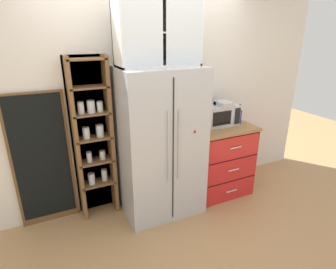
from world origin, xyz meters
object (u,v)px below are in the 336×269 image
at_px(coffee_maker, 222,113).
at_px(chalkboard_menu, 42,161).
at_px(bottle_cobalt, 239,115).
at_px(refrigerator, 160,143).
at_px(microwave, 218,114).
at_px(mug_charcoal, 199,124).

height_order(coffee_maker, chalkboard_menu, chalkboard_menu).
distance_m(coffee_maker, bottle_cobalt, 0.26).
relative_size(refrigerator, microwave, 3.89).
xyz_separation_m(mug_charcoal, bottle_cobalt, (0.56, -0.05, 0.06)).
distance_m(refrigerator, mug_charcoal, 0.57).
bearing_deg(microwave, bottle_cobalt, -14.05).
bearing_deg(microwave, refrigerator, -174.67).
bearing_deg(refrigerator, mug_charcoal, 6.29).
height_order(bottle_cobalt, chalkboard_menu, chalkboard_menu).
distance_m(refrigerator, chalkboard_menu, 1.29).
height_order(microwave, coffee_maker, coffee_maker).
xyz_separation_m(refrigerator, chalkboard_menu, (-1.24, 0.31, -0.10)).
bearing_deg(chalkboard_menu, coffee_maker, -7.41).
xyz_separation_m(microwave, chalkboard_menu, (-2.09, 0.23, -0.32)).
xyz_separation_m(microwave, coffee_maker, (0.02, -0.04, 0.03)).
bearing_deg(mug_charcoal, coffee_maker, -4.60).
xyz_separation_m(mug_charcoal, chalkboard_menu, (-1.80, 0.25, -0.24)).
height_order(microwave, mug_charcoal, microwave).
relative_size(microwave, chalkboard_menu, 0.29).
xyz_separation_m(coffee_maker, bottle_cobalt, (0.25, -0.03, -0.05)).
relative_size(mug_charcoal, chalkboard_menu, 0.08).
height_order(microwave, bottle_cobalt, microwave).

